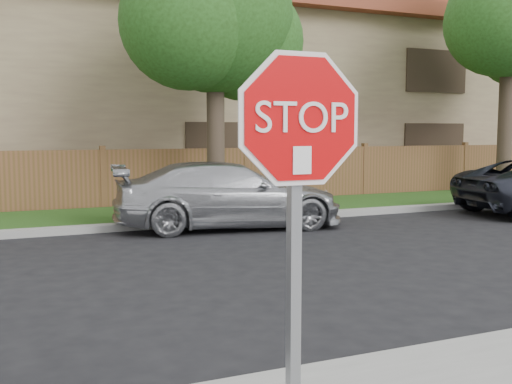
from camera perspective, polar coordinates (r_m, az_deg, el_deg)
name	(u,v)px	position (r m, az deg, el deg)	size (l,w,h in m)	color
ground	(318,373)	(5.43, 5.94, -16.77)	(90.00, 90.00, 0.00)	black
far_curb	(129,226)	(12.92, -12.01, -3.23)	(70.00, 0.30, 0.15)	gray
grass_strip	(115,217)	(14.52, -13.29, -2.32)	(70.00, 3.00, 0.12)	#1E4714
fence	(103,181)	(16.01, -14.35, 1.07)	(70.00, 0.12, 1.60)	brown
apartment_building	(75,88)	(21.56, -16.90, 9.45)	(35.20, 9.20, 7.20)	#8A7255
tree_mid	(217,15)	(15.06, -3.70, 16.52)	(4.80, 3.90, 7.35)	#382B21
stop_sign	(298,178)	(3.26, 4.04, 1.31)	(1.01, 0.13, 2.55)	gray
sedan_right	(229,195)	(12.86, -2.61, -0.28)	(1.99, 4.91, 1.42)	#ABADB2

